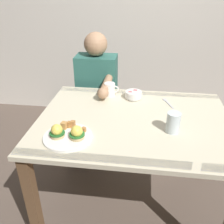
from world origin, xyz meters
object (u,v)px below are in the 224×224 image
at_px(dining_table, 134,133).
at_px(eggs_benedict_plate, 68,134).
at_px(water_glass_near, 173,124).
at_px(fruit_bowl, 133,95).
at_px(coffee_mug, 110,89).
at_px(fork, 168,103).
at_px(diner_person, 97,91).

height_order(dining_table, eggs_benedict_plate, eggs_benedict_plate).
bearing_deg(water_glass_near, eggs_benedict_plate, -166.20).
xyz_separation_m(dining_table, eggs_benedict_plate, (-0.35, -0.25, 0.13)).
height_order(eggs_benedict_plate, water_glass_near, water_glass_near).
bearing_deg(fruit_bowl, eggs_benedict_plate, -120.79).
bearing_deg(coffee_mug, fruit_bowl, -11.51).
bearing_deg(water_glass_near, coffee_mug, 133.25).
relative_size(coffee_mug, fork, 0.74).
relative_size(fork, water_glass_near, 1.26).
bearing_deg(fork, coffee_mug, 169.32).
relative_size(fork, diner_person, 0.13).
bearing_deg(fruit_bowl, fork, -10.07).
relative_size(eggs_benedict_plate, coffee_mug, 2.42).
distance_m(water_glass_near, diner_person, 0.93).
xyz_separation_m(eggs_benedict_plate, fork, (0.57, 0.51, -0.02)).
relative_size(dining_table, fork, 7.94).
relative_size(dining_table, water_glass_near, 9.97).
relative_size(eggs_benedict_plate, fork, 1.79).
bearing_deg(eggs_benedict_plate, diner_person, 90.04).
xyz_separation_m(dining_table, diner_person, (-0.35, 0.60, 0.02)).
xyz_separation_m(coffee_mug, water_glass_near, (0.42, -0.45, 0.00)).
distance_m(fork, water_glass_near, 0.37).
relative_size(fruit_bowl, diner_person, 0.11).
distance_m(eggs_benedict_plate, water_glass_near, 0.59).
height_order(fork, water_glass_near, water_glass_near).
relative_size(eggs_benedict_plate, fruit_bowl, 2.25).
relative_size(eggs_benedict_plate, water_glass_near, 2.24).
distance_m(fruit_bowl, water_glass_near, 0.48).
height_order(eggs_benedict_plate, fork, eggs_benedict_plate).
xyz_separation_m(dining_table, water_glass_near, (0.22, -0.11, 0.16)).
xyz_separation_m(fruit_bowl, fork, (0.24, -0.04, -0.03)).
relative_size(dining_table, eggs_benedict_plate, 4.44).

